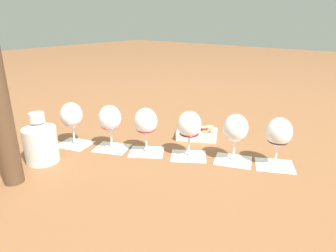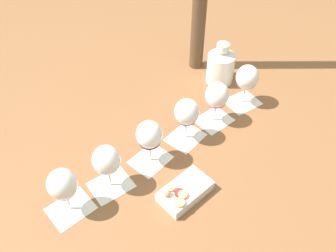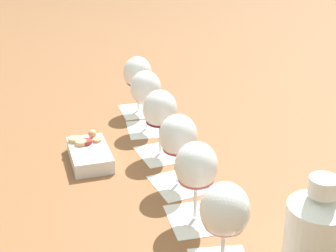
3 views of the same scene
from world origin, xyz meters
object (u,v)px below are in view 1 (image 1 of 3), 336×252
wine_glass_4 (235,130)px  ceramic_vase (40,141)px  wine_glass_0 (72,117)px  wine_glass_1 (110,120)px  wine_glass_2 (146,123)px  wine_glass_5 (279,134)px  wine_glass_3 (189,126)px  snack_dish (197,134)px

wine_glass_4 → ceramic_vase: (-0.50, -0.40, -0.04)m
wine_glass_0 → ceramic_vase: bearing=-75.9°
wine_glass_1 → wine_glass_2: bearing=23.9°
ceramic_vase → wine_glass_5: bearing=36.1°
ceramic_vase → wine_glass_3: bearing=42.9°
wine_glass_4 → ceramic_vase: 0.64m
wine_glass_0 → ceramic_vase: ceramic_vase is taller
wine_glass_2 → wine_glass_5: size_ratio=1.00×
wine_glass_5 → snack_dish: size_ratio=0.90×
wine_glass_0 → wine_glass_4: same height
wine_glass_3 → wine_glass_4: 0.15m
wine_glass_0 → wine_glass_3: same height
ceramic_vase → snack_dish: (0.29, 0.49, -0.05)m
wine_glass_0 → wine_glass_2: size_ratio=1.00×
wine_glass_4 → wine_glass_5: size_ratio=1.00×
ceramic_vase → wine_glass_2: bearing=50.3°
wine_glass_2 → snack_dish: 0.25m
snack_dish → wine_glass_5: bearing=-6.9°
wine_glass_4 → wine_glass_5: (0.12, 0.05, -0.00)m
wine_glass_1 → wine_glass_4: 0.44m
wine_glass_2 → snack_dish: (0.07, 0.22, -0.09)m
wine_glass_3 → wine_glass_4: size_ratio=1.00×
wine_glass_4 → wine_glass_1: bearing=-154.9°
wine_glass_3 → snack_dish: size_ratio=0.90×
wine_glass_2 → ceramic_vase: 0.35m
wine_glass_0 → wine_glass_1: size_ratio=1.00×
wine_glass_2 → snack_dish: bearing=73.0°
wine_glass_0 → wine_glass_2: 0.29m
wine_glass_1 → ceramic_vase: bearing=-115.0°
wine_glass_3 → wine_glass_1: bearing=-155.1°
wine_glass_3 → snack_dish: bearing=113.7°
wine_glass_1 → snack_dish: bearing=55.5°
wine_glass_4 → wine_glass_0: bearing=-154.9°
wine_glass_0 → snack_dish: wine_glass_0 is taller
wine_glass_3 → wine_glass_5: same height
wine_glass_0 → wine_glass_3: size_ratio=1.00×
wine_glass_1 → wine_glass_3: same height
wine_glass_4 → wine_glass_5: same height
wine_glass_0 → wine_glass_2: (0.26, 0.12, 0.00)m
wine_glass_3 → wine_glass_5: bearing=24.3°
wine_glass_0 → wine_glass_4: 0.59m
wine_glass_2 → ceramic_vase: size_ratio=0.95×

